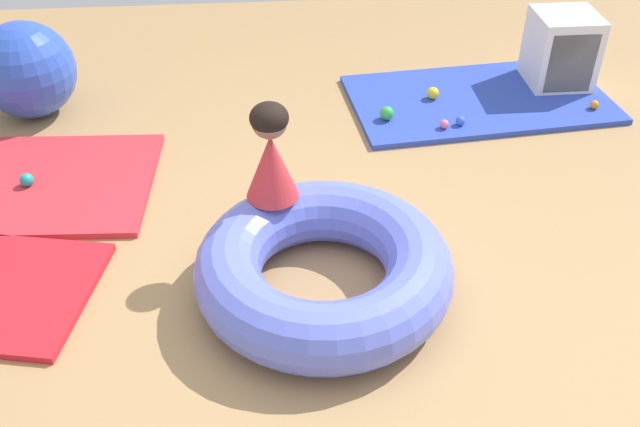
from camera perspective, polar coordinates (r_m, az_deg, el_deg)
ground_plane at (r=3.62m, az=-0.92°, el=-6.10°), size 8.00×8.00×0.00m
gym_mat_front at (r=5.36m, az=12.57°, el=8.90°), size 1.93×1.20×0.04m
gym_mat_far_right at (r=4.63m, az=-21.39°, el=2.24°), size 1.39×1.12×0.04m
inflatable_cushion at (r=3.49m, az=0.29°, el=-4.38°), size 1.27×1.27×0.33m
child_in_red at (r=3.55m, az=-3.95°, el=4.86°), size 0.33×0.33×0.53m
play_ball_orange at (r=5.41m, az=21.06°, el=8.11°), size 0.06×0.06×0.06m
play_ball_teal at (r=4.58m, az=-22.38°, el=2.51°), size 0.08×0.08×0.08m
play_ball_pink at (r=4.89m, az=9.89°, el=7.05°), size 0.06×0.06×0.06m
play_ball_yellow at (r=5.24m, az=9.00°, el=9.48°), size 0.09×0.09×0.09m
play_ball_green at (r=4.93m, az=5.35°, el=7.98°), size 0.10×0.10×0.10m
play_ball_blue at (r=4.94m, az=11.15°, el=7.27°), size 0.06×0.06×0.06m
exercise_ball_large at (r=5.33m, az=-22.39°, el=10.55°), size 0.66×0.66×0.66m
storage_cube at (r=5.60m, az=18.75°, el=12.07°), size 0.44×0.44×0.56m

